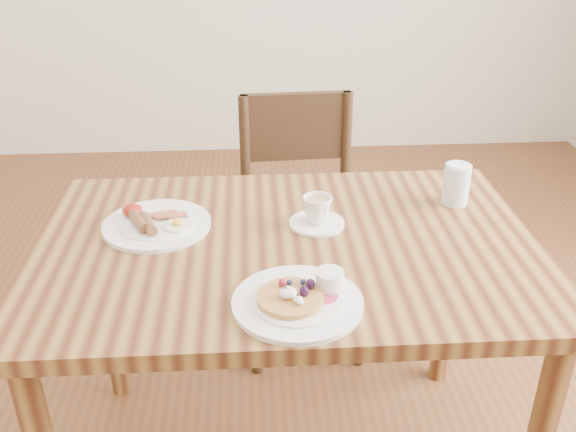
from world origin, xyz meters
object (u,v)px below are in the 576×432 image
(dining_table, at_px, (288,276))
(teacup_saucer, at_px, (317,213))
(water_glass, at_px, (456,184))
(chair_far, at_px, (300,212))
(pancake_plate, at_px, (300,299))
(breakfast_plate, at_px, (155,223))

(dining_table, height_order, teacup_saucer, teacup_saucer)
(dining_table, xyz_separation_m, water_glass, (0.46, 0.18, 0.15))
(dining_table, height_order, chair_far, chair_far)
(dining_table, bearing_deg, water_glass, 21.54)
(pancake_plate, relative_size, breakfast_plate, 1.00)
(chair_far, distance_m, pancake_plate, 0.95)
(teacup_saucer, height_order, water_glass, water_glass)
(chair_far, bearing_deg, water_glass, 125.73)
(water_glass, bearing_deg, teacup_saucer, -165.39)
(breakfast_plate, bearing_deg, water_glass, 6.33)
(breakfast_plate, height_order, water_glass, water_glass)
(dining_table, distance_m, breakfast_plate, 0.36)
(breakfast_plate, bearing_deg, chair_far, 53.37)
(pancake_plate, bearing_deg, dining_table, 91.67)
(chair_far, relative_size, water_glass, 8.01)
(breakfast_plate, distance_m, teacup_saucer, 0.41)
(chair_far, xyz_separation_m, teacup_saucer, (-0.01, -0.57, 0.29))
(dining_table, bearing_deg, chair_far, 82.61)
(dining_table, distance_m, chair_far, 0.67)
(chair_far, relative_size, pancake_plate, 3.26)
(chair_far, height_order, water_glass, chair_far)
(chair_far, xyz_separation_m, breakfast_plate, (-0.41, -0.55, 0.27))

